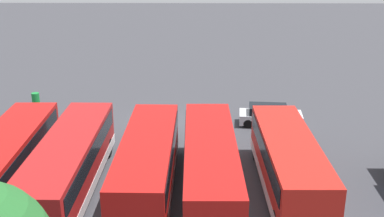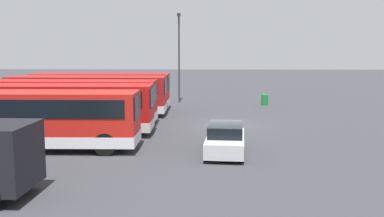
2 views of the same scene
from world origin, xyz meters
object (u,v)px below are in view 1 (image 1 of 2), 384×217
at_px(bus_single_deck_fourth, 69,164).
at_px(bus_single_deck_second, 210,165).
at_px(bus_single_deck_near_end, 288,163).
at_px(waste_bin_yellow, 36,99).
at_px(car_hatchback_silver, 270,115).
at_px(bus_single_deck_third, 148,163).
at_px(bus_single_deck_fifth, 7,161).

bearing_deg(bus_single_deck_fourth, bus_single_deck_second, 179.18).
xyz_separation_m(bus_single_deck_near_end, waste_bin_yellow, (17.53, -13.81, -1.15)).
relative_size(car_hatchback_silver, waste_bin_yellow, 4.75).
bearing_deg(bus_single_deck_second, bus_single_deck_near_end, -175.45).
distance_m(bus_single_deck_near_end, bus_single_deck_fourth, 11.19).
bearing_deg(bus_single_deck_third, car_hatchback_silver, -128.52).
distance_m(bus_single_deck_second, waste_bin_yellow, 19.60).
xyz_separation_m(bus_single_deck_second, bus_single_deck_third, (3.20, -0.23, -0.00)).
relative_size(bus_single_deck_second, waste_bin_yellow, 12.24).
bearing_deg(bus_single_deck_fifth, bus_single_deck_third, 178.83).
bearing_deg(bus_single_deck_second, bus_single_deck_fifth, -2.08).
distance_m(bus_single_deck_third, bus_single_deck_fifth, 7.29).
xyz_separation_m(bus_single_deck_second, bus_single_deck_fifth, (10.49, -0.38, -0.00)).
height_order(bus_single_deck_third, bus_single_deck_fifth, same).
distance_m(bus_single_deck_third, car_hatchback_silver, 12.34).
xyz_separation_m(bus_single_deck_fifth, car_hatchback_silver, (-14.95, -9.48, -0.92)).
relative_size(bus_single_deck_fifth, waste_bin_yellow, 11.78).
relative_size(bus_single_deck_second, bus_single_deck_third, 1.07).
relative_size(bus_single_deck_second, bus_single_deck_fifth, 1.04).
relative_size(bus_single_deck_third, bus_single_deck_fifth, 0.97).
height_order(bus_single_deck_fourth, car_hatchback_silver, bus_single_deck_fourth).
distance_m(bus_single_deck_near_end, waste_bin_yellow, 22.35).
bearing_deg(waste_bin_yellow, bus_single_deck_third, 126.64).
bearing_deg(car_hatchback_silver, bus_single_deck_second, 65.62).
xyz_separation_m(bus_single_deck_near_end, bus_single_deck_second, (4.00, 0.32, 0.00)).
bearing_deg(waste_bin_yellow, bus_single_deck_near_end, 141.76).
height_order(bus_single_deck_near_end, bus_single_deck_second, same).
height_order(bus_single_deck_fourth, bus_single_deck_fifth, same).
bearing_deg(waste_bin_yellow, car_hatchback_silver, 166.65).
relative_size(bus_single_deck_third, bus_single_deck_fourth, 0.93).
xyz_separation_m(bus_single_deck_third, bus_single_deck_fourth, (4.00, 0.13, 0.00)).
xyz_separation_m(bus_single_deck_third, car_hatchback_silver, (-7.66, -9.63, -0.92)).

